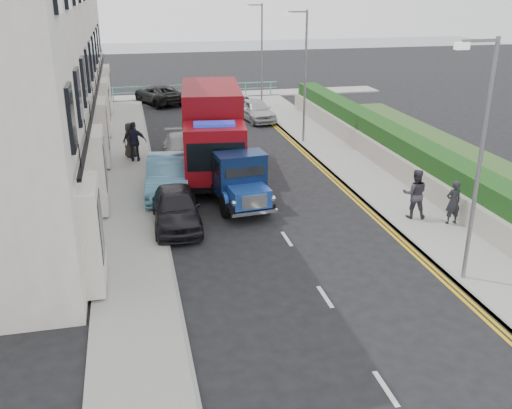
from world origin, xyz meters
name	(u,v)px	position (x,y,z in m)	size (l,w,h in m)	color
ground	(304,265)	(0.00, 0.00, 0.00)	(120.00, 120.00, 0.00)	black
pavement_west	(129,183)	(-5.20, 9.00, 0.06)	(2.40, 38.00, 0.12)	gray
pavement_east	(354,168)	(5.30, 9.00, 0.06)	(2.60, 38.00, 0.12)	gray
promenade	(193,96)	(0.00, 29.00, 0.06)	(30.00, 2.50, 0.12)	gray
sea_plane	(164,53)	(0.00, 60.00, 0.00)	(120.00, 120.00, 0.00)	#4E5F6A
terrace_west	(16,9)	(-9.47, 13.00, 7.17)	(6.31, 30.20, 14.25)	white
garden_east	(393,148)	(7.21, 9.00, 0.90)	(1.45, 28.00, 1.75)	#B2AD9E
seafront_railing	(194,91)	(0.00, 28.20, 0.58)	(13.00, 0.08, 1.11)	#59B2A5
lamp_near	(478,151)	(4.18, -2.00, 4.00)	(1.23, 0.18, 7.00)	slate
lamp_mid	(303,70)	(4.18, 14.00, 4.00)	(1.23, 0.18, 7.00)	slate
lamp_far	(260,50)	(4.18, 24.00, 4.00)	(1.23, 0.18, 7.00)	slate
bedford_lorry	(239,183)	(-1.01, 5.27, 1.02)	(2.31, 4.86, 2.22)	black
red_lorry	(212,130)	(-1.36, 9.77, 2.08)	(3.36, 7.69, 3.91)	black
parked_car_front	(176,207)	(-3.60, 4.04, 0.71)	(1.67, 4.15, 1.42)	black
parked_car_mid	(168,176)	(-3.60, 7.52, 0.79)	(1.66, 4.77, 1.57)	teal
parked_car_rear	(181,149)	(-2.60, 12.00, 0.64)	(1.79, 4.41, 1.28)	#9D9EA2
seafront_car_left	(159,94)	(-2.69, 27.00, 0.69)	(2.30, 4.99, 1.39)	black
seafront_car_right	(256,110)	(2.98, 20.00, 0.69)	(1.62, 4.03, 1.37)	#B5B5BA
pedestrian_east_near	(453,202)	(6.10, 1.76, 0.94)	(0.59, 0.39, 1.63)	black
pedestrian_east_far	(415,194)	(5.02, 2.60, 1.05)	(0.90, 0.70, 1.86)	#37333E
pedestrian_west_near	(135,142)	(-4.81, 12.21, 1.09)	(1.14, 0.47, 1.94)	#1C2133
pedestrian_west_far	(130,140)	(-5.01, 13.00, 0.99)	(0.85, 0.55, 1.74)	#362D27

